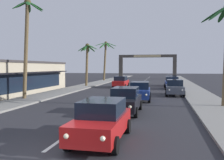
{
  "coord_description": "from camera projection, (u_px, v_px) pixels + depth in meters",
  "views": [
    {
      "loc": [
        4.17,
        -7.32,
        3.03
      ],
      "look_at": [
        0.94,
        8.0,
        2.2
      ],
      "focal_mm": 39.68,
      "sensor_mm": 36.0,
      "label": 1
    }
  ],
  "objects": [
    {
      "name": "ground_plane",
      "position": [
        34.0,
        159.0,
        8.17
      ],
      "size": [
        220.0,
        220.0,
        0.0
      ],
      "primitive_type": "plane",
      "color": "#2D2D33"
    },
    {
      "name": "sidewalk_right",
      "position": [
        199.0,
        95.0,
        26.11
      ],
      "size": [
        3.2,
        110.0,
        0.14
      ],
      "primitive_type": "cube",
      "color": "gray",
      "rests_on": "ground"
    },
    {
      "name": "sidewalk_left",
      "position": [
        61.0,
        92.0,
        29.31
      ],
      "size": [
        3.2,
        110.0,
        0.14
      ],
      "primitive_type": "cube",
      "color": "gray",
      "rests_on": "ground"
    },
    {
      "name": "lane_markings",
      "position": [
        130.0,
        94.0,
        27.79
      ],
      "size": [
        4.28,
        88.28,
        0.01
      ],
      "color": "silver",
      "rests_on": "ground"
    },
    {
      "name": "sedan_lead_at_stop_bar",
      "position": [
        102.0,
        120.0,
        10.11
      ],
      "size": [
        1.98,
        4.46,
        1.68
      ],
      "color": "red",
      "rests_on": "ground"
    },
    {
      "name": "sedan_third_in_queue",
      "position": [
        125.0,
        100.0,
        16.28
      ],
      "size": [
        1.94,
        4.45,
        1.68
      ],
      "color": "black",
      "rests_on": "ground"
    },
    {
      "name": "sedan_fifth_in_queue",
      "position": [
        140.0,
        91.0,
        22.38
      ],
      "size": [
        2.09,
        4.5,
        1.68
      ],
      "color": "navy",
      "rests_on": "ground"
    },
    {
      "name": "sedan_oncoming_far",
      "position": [
        121.0,
        82.0,
        36.33
      ],
      "size": [
        2.02,
        4.48,
        1.68
      ],
      "color": "red",
      "rests_on": "ground"
    },
    {
      "name": "sedan_parked_nearest_kerb",
      "position": [
        172.0,
        83.0,
        33.98
      ],
      "size": [
        2.08,
        4.5,
        1.68
      ],
      "color": "navy",
      "rests_on": "ground"
    },
    {
      "name": "sedan_parked_mid_kerb",
      "position": [
        171.0,
        81.0,
        39.31
      ],
      "size": [
        1.95,
        4.45,
        1.68
      ],
      "color": "maroon",
      "rests_on": "ground"
    },
    {
      "name": "sedan_parked_far_kerb",
      "position": [
        175.0,
        87.0,
        26.35
      ],
      "size": [
        1.96,
        4.45,
        1.68
      ],
      "color": "#4C515B",
      "rests_on": "ground"
    },
    {
      "name": "palm_left_second",
      "position": [
        27.0,
        31.0,
        22.48
      ],
      "size": [
        2.98,
        2.83,
        9.18
      ],
      "color": "brown",
      "rests_on": "ground"
    },
    {
      "name": "palm_left_third",
      "position": [
        87.0,
        56.0,
        37.8
      ],
      "size": [
        3.11,
        3.07,
        6.62
      ],
      "color": "brown",
      "rests_on": "ground"
    },
    {
      "name": "palm_left_farthest",
      "position": [
        105.0,
        54.0,
        53.33
      ],
      "size": [
        4.57,
        4.48,
        8.54
      ],
      "color": "brown",
      "rests_on": "ground"
    },
    {
      "name": "town_gateway_arch",
      "position": [
        147.0,
        63.0,
        62.33
      ],
      "size": [
        14.4,
        0.9,
        6.12
      ],
      "color": "#423D38",
      "rests_on": "ground"
    }
  ]
}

